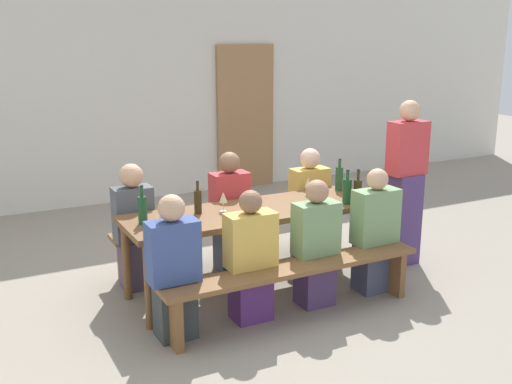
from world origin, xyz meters
The scene contains 23 objects.
ground_plane centered at (0.00, 0.00, 0.00)m, with size 24.00×24.00×0.00m, color gray.
back_wall centered at (0.00, 3.58, 1.60)m, with size 14.00×0.20×3.20m, color silver.
wooden_door centered at (1.62, 3.44, 1.05)m, with size 0.90×0.06×2.10m, color #9E7247.
tasting_table centered at (0.00, 0.00, 0.67)m, with size 2.35×0.74×0.75m.
bench_near centered at (0.00, -0.67, 0.36)m, with size 2.25×0.30×0.45m.
bench_far centered at (0.00, 0.67, 0.36)m, with size 2.25×0.30×0.45m.
wine_bottle_0 centered at (0.88, -0.28, 0.87)m, with size 0.07×0.07×0.32m.
wine_bottle_1 centered at (-1.01, 0.03, 0.87)m, with size 0.07×0.07×0.32m.
wine_bottle_2 centered at (1.02, 0.20, 0.87)m, with size 0.07×0.07×0.32m.
wine_bottle_3 centered at (-0.51, 0.10, 0.86)m, with size 0.06×0.06×0.28m.
wine_bottle_4 centered at (0.80, -0.24, 0.87)m, with size 0.08×0.08×0.32m.
wine_glass_0 centered at (0.65, 0.18, 0.87)m, with size 0.06×0.06×0.18m.
wine_glass_1 centered at (-0.29, 0.05, 0.87)m, with size 0.07×0.07×0.18m.
wine_glass_2 centered at (-0.20, -0.27, 0.89)m, with size 0.08×0.08×0.19m.
wine_glass_3 centered at (-0.92, -0.20, 0.86)m, with size 0.07×0.07×0.16m.
seated_guest_near_0 centered at (-0.96, -0.52, 0.53)m, with size 0.38×0.24×1.12m.
seated_guest_near_1 centered at (-0.32, -0.52, 0.50)m, with size 0.40×0.24×1.07m.
seated_guest_near_2 centered at (0.29, -0.52, 0.51)m, with size 0.38×0.24×1.09m.
seated_guest_near_3 centered at (0.91, -0.52, 0.52)m, with size 0.41×0.24×1.12m.
seated_guest_far_0 centered at (-0.95, 0.52, 0.55)m, with size 0.34×0.24×1.15m.
seated_guest_far_1 centered at (-0.01, 0.52, 0.56)m, with size 0.36×0.24×1.17m.
seated_guest_far_2 centered at (0.89, 0.52, 0.53)m, with size 0.39×0.24×1.12m.
standing_host centered at (1.59, -0.10, 0.79)m, with size 0.37×0.24×1.63m.
Camera 1 is at (-2.35, -4.50, 2.22)m, focal length 42.35 mm.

